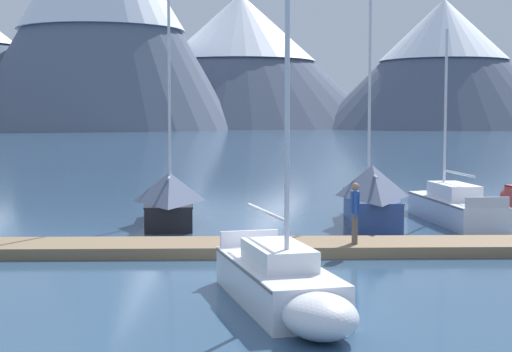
{
  "coord_description": "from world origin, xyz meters",
  "views": [
    {
      "loc": [
        -2.13,
        -17.65,
        3.85
      ],
      "look_at": [
        0.0,
        6.0,
        2.0
      ],
      "focal_mm": 54.85,
      "sensor_mm": 36.0,
      "label": 1
    }
  ],
  "objects_px": {
    "sailboat_mid_dock_starboard": "(284,283)",
    "person_on_dock": "(355,209)",
    "sailboat_mid_dock_port": "(170,199)",
    "sailboat_far_berth": "(370,196)",
    "sailboat_outer_slip": "(449,205)"
  },
  "relations": [
    {
      "from": "sailboat_mid_dock_starboard",
      "to": "sailboat_far_berth",
      "type": "relative_size",
      "value": 0.75
    },
    {
      "from": "sailboat_far_berth",
      "to": "sailboat_outer_slip",
      "type": "height_order",
      "value": "sailboat_far_berth"
    },
    {
      "from": "sailboat_far_berth",
      "to": "sailboat_outer_slip",
      "type": "bearing_deg",
      "value": 13.45
    },
    {
      "from": "sailboat_mid_dock_starboard",
      "to": "person_on_dock",
      "type": "relative_size",
      "value": 4.08
    },
    {
      "from": "sailboat_mid_dock_port",
      "to": "sailboat_outer_slip",
      "type": "height_order",
      "value": "sailboat_mid_dock_port"
    },
    {
      "from": "sailboat_mid_dock_port",
      "to": "person_on_dock",
      "type": "height_order",
      "value": "sailboat_mid_dock_port"
    },
    {
      "from": "sailboat_mid_dock_port",
      "to": "person_on_dock",
      "type": "xyz_separation_m",
      "value": [
        5.23,
        -6.69,
        0.37
      ]
    },
    {
      "from": "sailboat_mid_dock_port",
      "to": "sailboat_mid_dock_starboard",
      "type": "height_order",
      "value": "sailboat_mid_dock_port"
    },
    {
      "from": "sailboat_outer_slip",
      "to": "person_on_dock",
      "type": "height_order",
      "value": "sailboat_outer_slip"
    },
    {
      "from": "sailboat_mid_dock_starboard",
      "to": "sailboat_far_berth",
      "type": "xyz_separation_m",
      "value": [
        4.55,
        11.74,
        0.48
      ]
    },
    {
      "from": "sailboat_mid_dock_starboard",
      "to": "sailboat_outer_slip",
      "type": "xyz_separation_m",
      "value": [
        7.68,
        12.49,
        0.03
      ]
    },
    {
      "from": "sailboat_far_berth",
      "to": "person_on_dock",
      "type": "relative_size",
      "value": 5.48
    },
    {
      "from": "sailboat_far_berth",
      "to": "sailboat_outer_slip",
      "type": "distance_m",
      "value": 3.25
    },
    {
      "from": "person_on_dock",
      "to": "sailboat_mid_dock_port",
      "type": "bearing_deg",
      "value": 127.98
    },
    {
      "from": "sailboat_far_berth",
      "to": "person_on_dock",
      "type": "xyz_separation_m",
      "value": [
        -1.81,
        -5.77,
        0.25
      ]
    }
  ]
}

